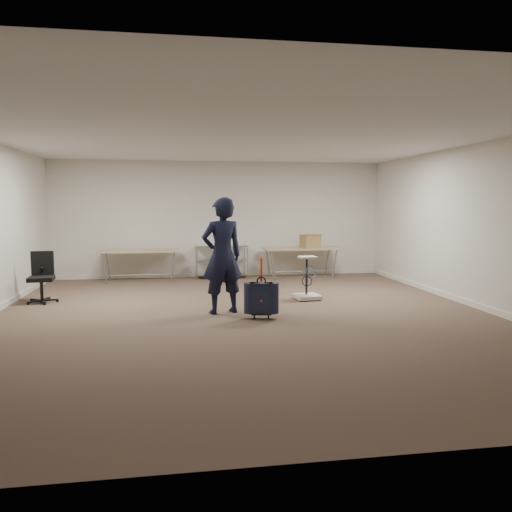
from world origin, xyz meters
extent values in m
plane|color=#4C3B2E|center=(0.00, 0.00, 0.00)|extent=(9.00, 9.00, 0.00)
plane|color=beige|center=(0.00, 4.50, 1.40)|extent=(8.00, 0.00, 8.00)
plane|color=beige|center=(0.00, -4.50, 1.40)|extent=(8.00, 0.00, 8.00)
plane|color=beige|center=(4.00, 0.00, 1.40)|extent=(0.00, 9.00, 9.00)
plane|color=silver|center=(0.00, 0.00, 2.80)|extent=(8.00, 8.00, 0.00)
cube|color=silver|center=(0.00, 4.49, 0.05)|extent=(8.00, 0.02, 0.10)
cube|color=silver|center=(3.99, 0.00, 0.05)|extent=(0.02, 9.00, 0.10)
cube|color=#95825B|center=(-1.90, 3.95, 0.71)|extent=(1.80, 0.75, 0.03)
cylinder|color=gray|center=(-1.90, 3.95, 0.15)|extent=(1.50, 0.02, 0.02)
cylinder|color=gray|center=(-2.65, 3.65, 0.35)|extent=(0.13, 0.04, 0.69)
cylinder|color=gray|center=(-1.15, 3.65, 0.35)|extent=(0.13, 0.04, 0.69)
cylinder|color=gray|center=(-2.65, 4.25, 0.35)|extent=(0.13, 0.04, 0.69)
cylinder|color=gray|center=(-1.15, 4.25, 0.35)|extent=(0.13, 0.04, 0.69)
cube|color=#95825B|center=(1.90, 3.95, 0.71)|extent=(1.80, 0.75, 0.03)
cylinder|color=gray|center=(1.90, 3.95, 0.15)|extent=(1.50, 0.02, 0.02)
cylinder|color=gray|center=(1.15, 3.65, 0.35)|extent=(0.13, 0.04, 0.69)
cylinder|color=gray|center=(2.65, 3.65, 0.35)|extent=(0.13, 0.04, 0.69)
cylinder|color=gray|center=(1.15, 4.25, 0.35)|extent=(0.13, 0.04, 0.69)
cylinder|color=gray|center=(2.65, 4.25, 0.35)|extent=(0.13, 0.04, 0.69)
cylinder|color=#BABDC1|center=(-0.60, 3.98, 0.40)|extent=(0.02, 0.02, 0.80)
cylinder|color=#BABDC1|center=(0.60, 3.98, 0.40)|extent=(0.02, 0.02, 0.80)
cylinder|color=#BABDC1|center=(-0.60, 4.42, 0.40)|extent=(0.02, 0.02, 0.80)
cylinder|color=#BABDC1|center=(0.60, 4.42, 0.40)|extent=(0.02, 0.02, 0.80)
cube|color=#BABDC1|center=(0.00, 4.20, 0.10)|extent=(1.20, 0.45, 0.02)
cube|color=#BABDC1|center=(0.00, 4.20, 0.45)|extent=(1.20, 0.45, 0.02)
cube|color=#BABDC1|center=(0.00, 4.20, 0.78)|extent=(1.20, 0.45, 0.01)
imported|color=black|center=(-0.33, 0.33, 0.94)|extent=(0.79, 0.62, 1.89)
cube|color=#161B32|center=(0.23, -0.18, 0.33)|extent=(0.37, 0.26, 0.47)
cube|color=black|center=(0.23, -0.16, 0.08)|extent=(0.33, 0.19, 0.03)
cylinder|color=black|center=(0.12, -0.16, 0.03)|extent=(0.03, 0.07, 0.06)
cylinder|color=black|center=(0.34, -0.20, 0.03)|extent=(0.03, 0.07, 0.06)
torus|color=black|center=(0.23, -0.18, 0.59)|extent=(0.15, 0.05, 0.15)
cube|color=#ED3E0C|center=(0.23, -0.16, 0.76)|extent=(0.03, 0.01, 0.36)
cylinder|color=black|center=(-3.48, 1.70, 0.04)|extent=(0.56, 0.56, 0.08)
cylinder|color=black|center=(-3.48, 1.70, 0.23)|extent=(0.06, 0.06, 0.37)
cube|color=black|center=(-3.48, 1.70, 0.44)|extent=(0.46, 0.46, 0.07)
cube|color=black|center=(-3.49, 1.91, 0.70)|extent=(0.39, 0.09, 0.45)
cube|color=beige|center=(1.34, 1.25, 0.05)|extent=(0.48, 0.48, 0.07)
cylinder|color=black|center=(1.17, 1.07, 0.02)|extent=(0.05, 0.05, 0.04)
cylinder|color=black|center=(1.34, 1.29, 0.44)|extent=(0.04, 0.04, 0.71)
cube|color=beige|center=(1.34, 1.25, 0.79)|extent=(0.33, 0.29, 0.04)
torus|color=blue|center=(1.39, 1.18, 0.53)|extent=(0.23, 0.11, 0.22)
cube|color=olive|center=(2.11, 3.89, 0.89)|extent=(0.50, 0.43, 0.31)
camera|label=1|loc=(-1.05, -7.68, 1.78)|focal=35.00mm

